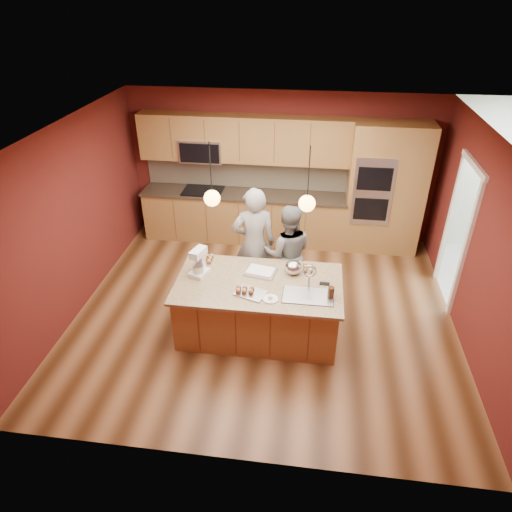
# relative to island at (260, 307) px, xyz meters

# --- Properties ---
(floor) EXTENTS (5.50, 5.50, 0.00)m
(floor) POSITION_rel_island_xyz_m (0.02, 0.44, -0.42)
(floor) COLOR #452712
(floor) RESTS_ON ground
(ceiling) EXTENTS (5.50, 5.50, 0.00)m
(ceiling) POSITION_rel_island_xyz_m (0.02, 0.44, 2.28)
(ceiling) COLOR silver
(ceiling) RESTS_ON ground
(wall_back) EXTENTS (5.50, 0.00, 5.50)m
(wall_back) POSITION_rel_island_xyz_m (0.02, 2.94, 0.93)
(wall_back) COLOR #561915
(wall_back) RESTS_ON ground
(wall_front) EXTENTS (5.50, 0.00, 5.50)m
(wall_front) POSITION_rel_island_xyz_m (0.02, -2.06, 0.93)
(wall_front) COLOR #561915
(wall_front) RESTS_ON ground
(wall_left) EXTENTS (0.00, 5.00, 5.00)m
(wall_left) POSITION_rel_island_xyz_m (-2.73, 0.44, 0.93)
(wall_left) COLOR #561915
(wall_left) RESTS_ON ground
(wall_right) EXTENTS (0.00, 5.00, 5.00)m
(wall_right) POSITION_rel_island_xyz_m (2.77, 0.44, 0.93)
(wall_right) COLOR #561915
(wall_right) RESTS_ON ground
(cabinet_run) EXTENTS (3.74, 0.64, 2.30)m
(cabinet_run) POSITION_rel_island_xyz_m (-0.66, 2.69, 0.57)
(cabinet_run) COLOR olive
(cabinet_run) RESTS_ON floor
(oven_column) EXTENTS (1.30, 0.62, 2.30)m
(oven_column) POSITION_rel_island_xyz_m (1.86, 2.64, 0.73)
(oven_column) COLOR olive
(oven_column) RESTS_ON floor
(doorway_trim) EXTENTS (0.08, 1.11, 2.20)m
(doorway_trim) POSITION_rel_island_xyz_m (2.75, 1.24, 0.63)
(doorway_trim) COLOR white
(doorway_trim) RESTS_ON wall_right
(pendant_left) EXTENTS (0.20, 0.20, 0.80)m
(pendant_left) POSITION_rel_island_xyz_m (-0.59, 0.00, 1.59)
(pendant_left) COLOR black
(pendant_left) RESTS_ON ceiling
(pendant_right) EXTENTS (0.20, 0.20, 0.80)m
(pendant_right) POSITION_rel_island_xyz_m (0.56, 0.00, 1.59)
(pendant_right) COLOR black
(pendant_right) RESTS_ON ceiling
(island) EXTENTS (2.21, 1.24, 1.19)m
(island) POSITION_rel_island_xyz_m (0.00, 0.00, 0.00)
(island) COLOR olive
(island) RESTS_ON floor
(person_left) EXTENTS (0.73, 0.56, 1.79)m
(person_left) POSITION_rel_island_xyz_m (-0.20, 0.88, 0.48)
(person_left) COLOR black
(person_left) RESTS_ON floor
(person_right) EXTENTS (0.80, 0.64, 1.55)m
(person_right) POSITION_rel_island_xyz_m (0.30, 0.88, 0.36)
(person_right) COLOR gray
(person_right) RESTS_ON floor
(stand_mixer) EXTENTS (0.28, 0.32, 0.39)m
(stand_mixer) POSITION_rel_island_xyz_m (-0.84, 0.10, 0.56)
(stand_mixer) COLOR white
(stand_mixer) RESTS_ON island
(sheet_cake) EXTENTS (0.46, 0.38, 0.05)m
(sheet_cake) POSITION_rel_island_xyz_m (-0.02, 0.24, 0.42)
(sheet_cake) COLOR silver
(sheet_cake) RESTS_ON island
(cooling_rack) EXTENTS (0.45, 0.39, 0.02)m
(cooling_rack) POSITION_rel_island_xyz_m (-0.09, -0.26, 0.41)
(cooling_rack) COLOR silver
(cooling_rack) RESTS_ON island
(mixing_bowl) EXTENTS (0.23, 0.23, 0.20)m
(mixing_bowl) POSITION_rel_island_xyz_m (0.42, 0.29, 0.49)
(mixing_bowl) COLOR silver
(mixing_bowl) RESTS_ON island
(plate) EXTENTS (0.20, 0.20, 0.01)m
(plate) POSITION_rel_island_xyz_m (0.18, -0.35, 0.40)
(plate) COLOR white
(plate) RESTS_ON island
(tumbler) EXTENTS (0.08, 0.08, 0.16)m
(tumbler) POSITION_rel_island_xyz_m (0.93, -0.22, 0.48)
(tumbler) COLOR #3C1D11
(tumbler) RESTS_ON island
(phone) EXTENTS (0.14, 0.08, 0.01)m
(phone) POSITION_rel_island_xyz_m (0.85, 0.08, 0.40)
(phone) COLOR black
(phone) RESTS_ON island
(cupcakes_left) EXTENTS (0.23, 0.23, 0.07)m
(cupcakes_left) POSITION_rel_island_xyz_m (-0.84, 0.46, 0.43)
(cupcakes_left) COLOR tan
(cupcakes_left) RESTS_ON island
(cupcakes_rack) EXTENTS (0.25, 0.17, 0.07)m
(cupcakes_rack) POSITION_rel_island_xyz_m (-0.16, -0.25, 0.45)
(cupcakes_rack) COLOR tan
(cupcakes_rack) RESTS_ON island
(cupcakes_right) EXTENTS (0.15, 0.22, 0.07)m
(cupcakes_right) POSITION_rel_island_xyz_m (0.62, 0.41, 0.43)
(cupcakes_right) COLOR tan
(cupcakes_right) RESTS_ON island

